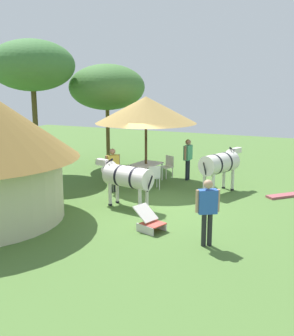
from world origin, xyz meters
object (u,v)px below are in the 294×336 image
patio_dining_table (146,166)px  standing_watcher (207,207)px  zebra_by_umbrella (127,177)px  acacia_tree_behind_hut (32,66)px  patio_chair_east_end (168,165)px  patio_chair_near_lawn (154,176)px  zebra_nearest_camera (220,164)px  patio_chair_west_end (119,166)px  guest_beside_umbrella (113,166)px  acacia_tree_far_lawn (107,87)px  guest_behind_table (188,156)px  shade_umbrella (146,110)px  striped_lounge_chair (150,221)px

patio_dining_table → standing_watcher: (-5.19, -4.01, 0.35)m
standing_watcher → zebra_by_umbrella: bearing=117.0°
acacia_tree_behind_hut → patio_chair_east_end: bearing=-75.6°
patio_chair_east_end → standing_watcher: size_ratio=0.54×
patio_chair_near_lawn → zebra_nearest_camera: size_ratio=0.43×
patio_chair_east_end → patio_chair_west_end: size_ratio=1.00×
guest_beside_umbrella → acacia_tree_far_lawn: (4.18, 2.58, 2.68)m
patio_dining_table → zebra_by_umbrella: 3.34m
patio_dining_table → patio_chair_east_end: patio_chair_east_end is taller
guest_behind_table → acacia_tree_far_lawn: 5.34m
shade_umbrella → zebra_nearest_camera: (-0.24, -3.03, -1.80)m
patio_chair_east_end → standing_watcher: (-6.27, -3.51, 0.48)m
patio_chair_west_end → acacia_tree_behind_hut: bearing=-85.2°
shade_umbrella → acacia_tree_far_lawn: (2.36, 3.06, 0.78)m
patio_dining_table → zebra_nearest_camera: size_ratio=0.69×
shade_umbrella → acacia_tree_behind_hut: (-0.35, 5.07, 1.70)m
patio_chair_near_lawn → striped_lounge_chair: bearing=-106.5°
standing_watcher → acacia_tree_far_lawn: size_ratio=0.36×
guest_behind_table → zebra_by_umbrella: size_ratio=0.74×
guest_beside_umbrella → acacia_tree_far_lawn: bearing=66.6°
shade_umbrella → striped_lounge_chair: bearing=-154.3°
shade_umbrella → patio_chair_east_end: size_ratio=4.35×
shade_umbrella → guest_behind_table: size_ratio=2.36×
zebra_by_umbrella → acacia_tree_behind_hut: size_ratio=0.40×
patio_chair_west_end → shade_umbrella: bearing=90.0°
patio_chair_near_lawn → guest_behind_table: size_ratio=0.54×
patio_dining_table → acacia_tree_far_lawn: bearing=52.3°
zebra_nearest_camera → guest_beside_umbrella: bearing=-133.8°
patio_chair_west_end → guest_beside_umbrella: 2.00m
shade_umbrella → guest_beside_umbrella: shade_umbrella is taller
acacia_tree_behind_hut → zebra_by_umbrella: bearing=-116.1°
patio_chair_near_lawn → striped_lounge_chair: size_ratio=0.97×
patio_chair_near_lawn → guest_behind_table: guest_behind_table is taller
shade_umbrella → standing_watcher: size_ratio=2.34×
guest_behind_table → striped_lounge_chair: guest_behind_table is taller
acacia_tree_behind_hut → patio_chair_near_lawn: bearing=-95.7°
shade_umbrella → zebra_nearest_camera: bearing=-94.5°
patio_dining_table → standing_watcher: standing_watcher is taller
guest_beside_umbrella → acacia_tree_behind_hut: bearing=107.2°
standing_watcher → zebra_nearest_camera: bearing=69.6°
guest_behind_table → striped_lounge_chair: bearing=15.0°
guest_beside_umbrella → zebra_nearest_camera: guest_beside_umbrella is taller
zebra_by_umbrella → striped_lounge_chair: bearing=-125.4°
striped_lounge_chair → zebra_by_umbrella: size_ratio=0.41×
patio_chair_east_end → standing_watcher: 7.20m
standing_watcher → shade_umbrella: bearing=96.1°
standing_watcher → zebra_by_umbrella: 3.76m
guest_behind_table → acacia_tree_behind_hut: 7.49m
striped_lounge_chair → zebra_nearest_camera: bearing=-170.4°
zebra_nearest_camera → patio_chair_near_lawn: bearing=-141.3°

